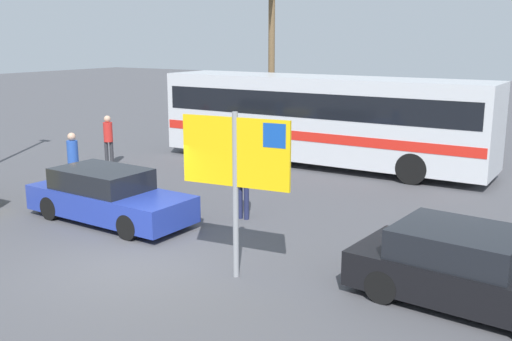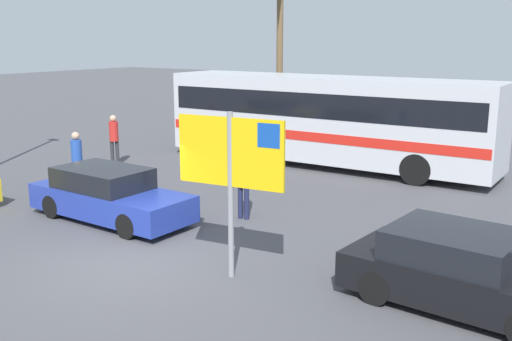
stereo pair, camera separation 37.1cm
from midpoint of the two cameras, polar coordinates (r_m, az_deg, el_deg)
name	(u,v)px [view 1 (the left image)]	position (r m, az deg, el deg)	size (l,w,h in m)	color
ground	(130,263)	(12.65, -12.80, -8.64)	(120.00, 120.00, 0.00)	#4C4C51
bus_front_coach	(321,116)	(21.42, 5.74, 5.23)	(12.05, 2.51, 3.17)	silver
ferry_sign	(238,159)	(11.00, -2.75, 1.10)	(2.19, 0.31, 3.20)	gray
car_blue	(108,196)	(15.38, -14.70, -2.42)	(4.52, 1.82, 1.32)	#23389E
car_black	(467,269)	(10.92, 18.65, -8.90)	(4.13, 2.20, 1.32)	black
pedestrian_by_bus	(243,177)	(14.94, -1.95, -0.67)	(0.32, 0.32, 1.82)	#1E2347
pedestrian_crossing_lot	(73,157)	(18.42, -17.70, 1.23)	(0.32, 0.32, 1.80)	#4C4C51
pedestrian_near_sign	(108,136)	(21.95, -14.46, 3.21)	(0.32, 0.32, 1.82)	#2D2D33
palm_tree_seaside	(272,2)	(30.01, 1.17, 15.86)	(3.97, 3.68, 7.65)	brown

